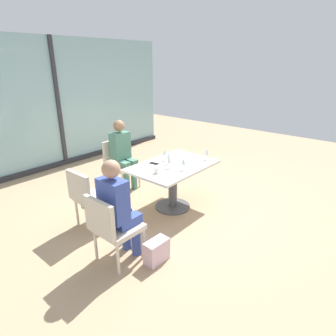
{
  "coord_description": "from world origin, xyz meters",
  "views": [
    {
      "loc": [
        -3.17,
        -2.6,
        2.23
      ],
      "look_at": [
        0.0,
        0.1,
        0.65
      ],
      "focal_mm": 30.48,
      "sensor_mm": 36.0,
      "label": 1
    }
  ],
  "objects_px": {
    "chair_far_left": "(89,195)",
    "person_side_end": "(118,206)",
    "chair_near_window": "(119,161)",
    "dining_table_main": "(173,175)",
    "coffee_cup": "(157,170)",
    "wine_glass_4": "(165,153)",
    "wine_glass_2": "(169,156)",
    "person_near_window": "(123,152)",
    "chair_side_end": "(112,226)",
    "wine_glass_3": "(207,152)",
    "handbag_0": "(157,251)",
    "wine_glass_1": "(169,160)",
    "wine_glass_0": "(184,161)",
    "cell_phone_on_table": "(154,163)"
  },
  "relations": [
    {
      "from": "wine_glass_2",
      "to": "wine_glass_1",
      "type": "bearing_deg",
      "value": -136.65
    },
    {
      "from": "coffee_cup",
      "to": "handbag_0",
      "type": "bearing_deg",
      "value": -138.07
    },
    {
      "from": "person_side_end",
      "to": "handbag_0",
      "type": "xyz_separation_m",
      "value": [
        0.22,
        -0.37,
        -0.56
      ]
    },
    {
      "from": "wine_glass_3",
      "to": "handbag_0",
      "type": "distance_m",
      "value": 1.88
    },
    {
      "from": "chair_side_end",
      "to": "chair_near_window",
      "type": "distance_m",
      "value": 2.18
    },
    {
      "from": "chair_side_end",
      "to": "wine_glass_3",
      "type": "height_order",
      "value": "wine_glass_3"
    },
    {
      "from": "chair_far_left",
      "to": "wine_glass_3",
      "type": "relative_size",
      "value": 4.7
    },
    {
      "from": "dining_table_main",
      "to": "chair_side_end",
      "type": "distance_m",
      "value": 1.52
    },
    {
      "from": "wine_glass_0",
      "to": "chair_far_left",
      "type": "bearing_deg",
      "value": 145.64
    },
    {
      "from": "chair_far_left",
      "to": "person_side_end",
      "type": "height_order",
      "value": "person_side_end"
    },
    {
      "from": "wine_glass_1",
      "to": "wine_glass_4",
      "type": "relative_size",
      "value": 1.0
    },
    {
      "from": "wine_glass_1",
      "to": "dining_table_main",
      "type": "bearing_deg",
      "value": 18.63
    },
    {
      "from": "person_side_end",
      "to": "wine_glass_4",
      "type": "relative_size",
      "value": 6.81
    },
    {
      "from": "wine_glass_2",
      "to": "person_near_window",
      "type": "bearing_deg",
      "value": 89.58
    },
    {
      "from": "dining_table_main",
      "to": "person_near_window",
      "type": "height_order",
      "value": "person_near_window"
    },
    {
      "from": "wine_glass_0",
      "to": "cell_phone_on_table",
      "type": "height_order",
      "value": "wine_glass_0"
    },
    {
      "from": "wine_glass_3",
      "to": "dining_table_main",
      "type": "bearing_deg",
      "value": 154.04
    },
    {
      "from": "wine_glass_3",
      "to": "handbag_0",
      "type": "relative_size",
      "value": 0.62
    },
    {
      "from": "chair_far_left",
      "to": "person_near_window",
      "type": "distance_m",
      "value": 1.38
    },
    {
      "from": "wine_glass_0",
      "to": "cell_phone_on_table",
      "type": "distance_m",
      "value": 0.53
    },
    {
      "from": "dining_table_main",
      "to": "wine_glass_4",
      "type": "distance_m",
      "value": 0.39
    },
    {
      "from": "person_side_end",
      "to": "wine_glass_2",
      "type": "distance_m",
      "value": 1.44
    },
    {
      "from": "chair_near_window",
      "to": "wine_glass_0",
      "type": "relative_size",
      "value": 4.7
    },
    {
      "from": "chair_side_end",
      "to": "wine_glass_4",
      "type": "bearing_deg",
      "value": 19.65
    },
    {
      "from": "chair_side_end",
      "to": "cell_phone_on_table",
      "type": "xyz_separation_m",
      "value": [
        1.33,
        0.59,
        0.24
      ]
    },
    {
      "from": "cell_phone_on_table",
      "to": "dining_table_main",
      "type": "bearing_deg",
      "value": -69.84
    },
    {
      "from": "chair_side_end",
      "to": "cell_phone_on_table",
      "type": "bearing_deg",
      "value": 23.81
    },
    {
      "from": "chair_far_left",
      "to": "wine_glass_4",
      "type": "xyz_separation_m",
      "value": [
        1.26,
        -0.28,
        0.37
      ]
    },
    {
      "from": "wine_glass_4",
      "to": "coffee_cup",
      "type": "relative_size",
      "value": 2.06
    },
    {
      "from": "chair_near_window",
      "to": "wine_glass_4",
      "type": "xyz_separation_m",
      "value": [
        0.07,
        -1.05,
        0.37
      ]
    },
    {
      "from": "person_near_window",
      "to": "cell_phone_on_table",
      "type": "relative_size",
      "value": 8.75
    },
    {
      "from": "chair_near_window",
      "to": "chair_far_left",
      "type": "relative_size",
      "value": 1.0
    },
    {
      "from": "wine_glass_3",
      "to": "cell_phone_on_table",
      "type": "xyz_separation_m",
      "value": [
        -0.69,
        0.51,
        -0.13
      ]
    },
    {
      "from": "coffee_cup",
      "to": "handbag_0",
      "type": "xyz_separation_m",
      "value": [
        -0.73,
        -0.65,
        -0.64
      ]
    },
    {
      "from": "chair_near_window",
      "to": "wine_glass_2",
      "type": "height_order",
      "value": "wine_glass_2"
    },
    {
      "from": "wine_glass_0",
      "to": "handbag_0",
      "type": "bearing_deg",
      "value": -157.58
    },
    {
      "from": "person_near_window",
      "to": "wine_glass_0",
      "type": "distance_m",
      "value": 1.43
    },
    {
      "from": "dining_table_main",
      "to": "coffee_cup",
      "type": "relative_size",
      "value": 14.77
    },
    {
      "from": "chair_far_left",
      "to": "wine_glass_1",
      "type": "xyz_separation_m",
      "value": [
        1.05,
        -0.55,
        0.37
      ]
    },
    {
      "from": "wine_glass_3",
      "to": "wine_glass_4",
      "type": "xyz_separation_m",
      "value": [
        -0.46,
        0.48,
        0.0
      ]
    },
    {
      "from": "dining_table_main",
      "to": "coffee_cup",
      "type": "height_order",
      "value": "coffee_cup"
    },
    {
      "from": "wine_glass_0",
      "to": "wine_glass_1",
      "type": "xyz_separation_m",
      "value": [
        -0.07,
        0.21,
        0.0
      ]
    },
    {
      "from": "chair_side_end",
      "to": "chair_near_window",
      "type": "height_order",
      "value": "same"
    },
    {
      "from": "chair_near_window",
      "to": "person_side_end",
      "type": "bearing_deg",
      "value": -130.62
    },
    {
      "from": "chair_near_window",
      "to": "wine_glass_2",
      "type": "relative_size",
      "value": 4.7
    },
    {
      "from": "chair_side_end",
      "to": "wine_glass_4",
      "type": "distance_m",
      "value": 1.69
    },
    {
      "from": "chair_side_end",
      "to": "chair_far_left",
      "type": "relative_size",
      "value": 1.0
    },
    {
      "from": "person_side_end",
      "to": "coffee_cup",
      "type": "height_order",
      "value": "person_side_end"
    },
    {
      "from": "wine_glass_1",
      "to": "wine_glass_3",
      "type": "height_order",
      "value": "same"
    },
    {
      "from": "person_near_window",
      "to": "wine_glass_1",
      "type": "height_order",
      "value": "person_near_window"
    }
  ]
}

